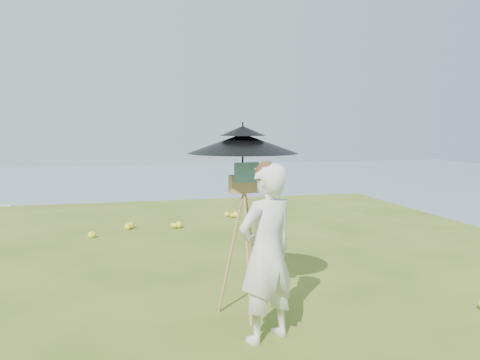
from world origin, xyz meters
name	(u,v)px	position (x,y,z in m)	size (l,w,h in m)	color
ground	(115,289)	(0.00, 0.00, 0.00)	(14.00, 14.00, 0.00)	#49641C
shoreline_tier	(128,345)	(0.00, 75.00, -36.00)	(170.00, 28.00, 8.00)	#70695A
bay_water	(124,198)	(0.00, 240.00, -34.00)	(700.00, 700.00, 0.00)	slate
slope_trees	(126,322)	(0.00, 35.00, -15.00)	(110.00, 50.00, 6.00)	#265018
harbor_town	(127,310)	(0.00, 75.00, -29.50)	(110.00, 22.00, 5.00)	silver
moored_boats	(88,231)	(-12.50, 161.00, -33.65)	(140.00, 140.00, 0.70)	white
wildflowers	(116,278)	(0.00, 0.25, 0.06)	(10.00, 10.50, 0.12)	yellow
painter	(267,253)	(1.39, -1.76, 0.83)	(0.61, 0.40, 1.66)	beige
field_easel	(244,240)	(1.33, -1.15, 0.81)	(0.62, 0.62, 1.62)	olive
sun_umbrella	(243,156)	(1.33, -1.12, 1.68)	(1.14, 1.14, 0.70)	black
painter_cap	(267,168)	(1.39, -1.76, 1.61)	(0.21, 0.25, 0.10)	#C16A7A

